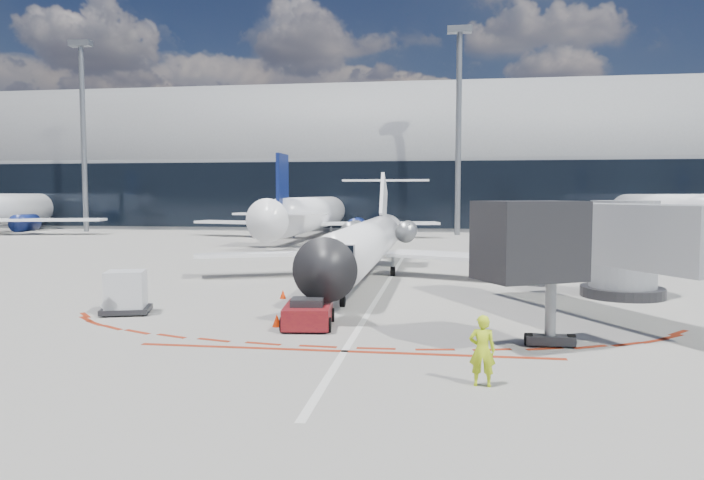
# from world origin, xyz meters

# --- Properties ---
(ground) EXTENTS (260.00, 260.00, 0.00)m
(ground) POSITION_xyz_m (0.00, 0.00, 0.00)
(ground) COLOR slate
(ground) RESTS_ON ground
(apron_centerline) EXTENTS (0.25, 40.00, 0.01)m
(apron_centerline) POSITION_xyz_m (0.00, 2.00, 0.01)
(apron_centerline) COLOR silver
(apron_centerline) RESTS_ON ground
(apron_stop_bar) EXTENTS (14.00, 0.25, 0.01)m
(apron_stop_bar) POSITION_xyz_m (0.00, -11.50, 0.01)
(apron_stop_bar) COLOR maroon
(apron_stop_bar) RESTS_ON ground
(terminal_building) EXTENTS (150.00, 24.15, 24.00)m
(terminal_building) POSITION_xyz_m (0.00, 64.97, 8.52)
(terminal_building) COLOR gray
(terminal_building) RESTS_ON ground
(jet_bridge) EXTENTS (10.03, 15.20, 4.90)m
(jet_bridge) POSITION_xyz_m (9.79, -3.01, 3.01)
(jet_bridge) COLOR gray
(jet_bridge) RESTS_ON ground
(light_mast_west) EXTENTS (0.70, 0.70, 25.00)m
(light_mast_west) POSITION_xyz_m (-45.00, 48.00, 12.50)
(light_mast_west) COLOR slate
(light_mast_west) RESTS_ON ground
(light_mast_centre) EXTENTS (0.70, 0.70, 25.00)m
(light_mast_centre) POSITION_xyz_m (5.00, 48.00, 12.50)
(light_mast_centre) COLOR slate
(light_mast_centre) RESTS_ON ground
(regional_jet) EXTENTS (21.84, 26.93, 6.74)m
(regional_jet) POSITION_xyz_m (-1.32, 6.22, 2.25)
(regional_jet) COLOR white
(regional_jet) RESTS_ON ground
(pushback_tug) EXTENTS (2.17, 4.52, 1.15)m
(pushback_tug) POSITION_xyz_m (-1.97, -7.96, 0.51)
(pushback_tug) COLOR #590C15
(pushback_tug) RESTS_ON ground
(ramp_worker) EXTENTS (0.72, 0.49, 1.93)m
(ramp_worker) POSITION_xyz_m (4.21, -14.61, 0.96)
(ramp_worker) COLOR #C1E017
(ramp_worker) RESTS_ON ground
(uld_container) EXTENTS (2.37, 2.18, 1.85)m
(uld_container) POSITION_xyz_m (-10.26, -6.46, 0.91)
(uld_container) COLOR black
(uld_container) RESTS_ON ground
(safety_cone_left) EXTENTS (0.31, 0.31, 0.44)m
(safety_cone_left) POSITION_xyz_m (-4.58, -1.72, 0.22)
(safety_cone_left) COLOR red
(safety_cone_left) RESTS_ON ground
(safety_cone_right) EXTENTS (0.36, 0.36, 0.50)m
(safety_cone_right) POSITION_xyz_m (-3.18, -8.10, 0.25)
(safety_cone_right) COLOR red
(safety_cone_right) RESTS_ON ground
(bg_airliner_1) EXTENTS (34.40, 36.43, 11.13)m
(bg_airliner_1) POSITION_xyz_m (-11.91, 41.31, 5.57)
(bg_airliner_1) COLOR white
(bg_airliner_1) RESTS_ON ground
(bg_airliner_2) EXTENTS (36.96, 39.13, 11.96)m
(bg_airliner_2) POSITION_xyz_m (26.46, 41.76, 5.98)
(bg_airliner_2) COLOR white
(bg_airliner_2) RESTS_ON ground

